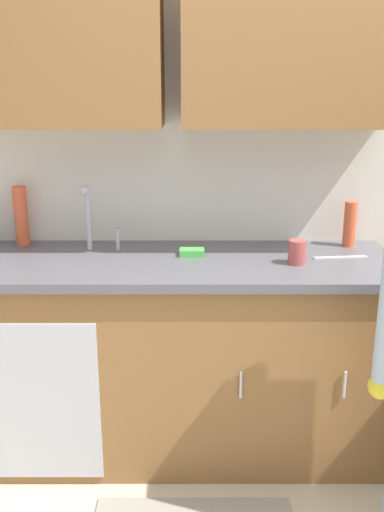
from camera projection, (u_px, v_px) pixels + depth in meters
name	position (u px, v px, depth m)	size (l,w,h in m)	color
kitchen_wall_with_uppers	(262.00, 129.00, 2.69)	(4.80, 0.44, 2.70)	silver
counter_cabinet	(172.00, 360.00, 2.71)	(1.90, 0.62, 0.90)	brown
countertop	(172.00, 263.00, 2.57)	(1.96, 0.66, 0.04)	#595960
sink	(92.00, 262.00, 2.57)	(0.50, 0.36, 0.35)	#B7BABF
bottle_water_tall	(348.00, 224.00, 2.73)	(0.06, 0.06, 0.21)	#E05933
bottle_cleaner_spray	(20.00, 216.00, 2.74)	(0.06, 0.06, 0.28)	#E05933
cup_by_sink	(296.00, 252.00, 2.48)	(0.08, 0.08, 0.10)	#B24C47
knife_on_counter	(339.00, 257.00, 2.58)	(0.24, 0.02, 0.01)	silver
sponge	(191.00, 252.00, 2.61)	(0.11, 0.07, 0.03)	#4CBF4C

